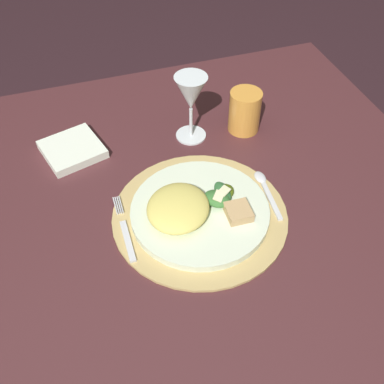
{
  "coord_description": "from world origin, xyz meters",
  "views": [
    {
      "loc": [
        -0.15,
        -0.61,
        1.43
      ],
      "look_at": [
        0.04,
        -0.01,
        0.75
      ],
      "focal_mm": 42.54,
      "sensor_mm": 36.0,
      "label": 1
    }
  ],
  "objects_px": {
    "dinner_plate": "(200,211)",
    "wine_glass": "(191,96)",
    "amber_tumbler": "(245,111)",
    "spoon": "(265,188)",
    "napkin": "(72,149)",
    "fork": "(125,231)",
    "dining_table": "(173,235)"
  },
  "relations": [
    {
      "from": "dining_table",
      "to": "napkin",
      "type": "xyz_separation_m",
      "value": [
        -0.17,
        0.21,
        0.12
      ]
    },
    {
      "from": "napkin",
      "to": "wine_glass",
      "type": "height_order",
      "value": "wine_glass"
    },
    {
      "from": "dinner_plate",
      "to": "spoon",
      "type": "distance_m",
      "value": 0.15
    },
    {
      "from": "dinner_plate",
      "to": "wine_glass",
      "type": "bearing_deg",
      "value": 75.91
    },
    {
      "from": "dining_table",
      "to": "fork",
      "type": "relative_size",
      "value": 7.11
    },
    {
      "from": "dinner_plate",
      "to": "napkin",
      "type": "xyz_separation_m",
      "value": [
        -0.21,
        0.27,
        -0.0
      ]
    },
    {
      "from": "spoon",
      "to": "napkin",
      "type": "distance_m",
      "value": 0.44
    },
    {
      "from": "dining_table",
      "to": "amber_tumbler",
      "type": "bearing_deg",
      "value": 36.85
    },
    {
      "from": "dining_table",
      "to": "napkin",
      "type": "distance_m",
      "value": 0.3
    },
    {
      "from": "dinner_plate",
      "to": "amber_tumbler",
      "type": "relative_size",
      "value": 2.72
    },
    {
      "from": "spoon",
      "to": "wine_glass",
      "type": "xyz_separation_m",
      "value": [
        -0.09,
        0.22,
        0.11
      ]
    },
    {
      "from": "fork",
      "to": "spoon",
      "type": "height_order",
      "value": "spoon"
    },
    {
      "from": "napkin",
      "to": "dining_table",
      "type": "bearing_deg",
      "value": -51.64
    },
    {
      "from": "dinner_plate",
      "to": "wine_glass",
      "type": "xyz_separation_m",
      "value": [
        0.06,
        0.24,
        0.1
      ]
    },
    {
      "from": "dining_table",
      "to": "fork",
      "type": "height_order",
      "value": "fork"
    },
    {
      "from": "dining_table",
      "to": "dinner_plate",
      "type": "relative_size",
      "value": 4.3
    },
    {
      "from": "dining_table",
      "to": "fork",
      "type": "bearing_deg",
      "value": -153.52
    },
    {
      "from": "dinner_plate",
      "to": "amber_tumbler",
      "type": "height_order",
      "value": "amber_tumbler"
    },
    {
      "from": "dinner_plate",
      "to": "spoon",
      "type": "xyz_separation_m",
      "value": [
        0.15,
        0.02,
        -0.01
      ]
    },
    {
      "from": "dinner_plate",
      "to": "fork",
      "type": "distance_m",
      "value": 0.15
    },
    {
      "from": "fork",
      "to": "amber_tumbler",
      "type": "bearing_deg",
      "value": 33.84
    },
    {
      "from": "dining_table",
      "to": "spoon",
      "type": "bearing_deg",
      "value": -9.49
    },
    {
      "from": "spoon",
      "to": "napkin",
      "type": "xyz_separation_m",
      "value": [
        -0.37,
        0.25,
        0.0
      ]
    },
    {
      "from": "amber_tumbler",
      "to": "dinner_plate",
      "type": "bearing_deg",
      "value": -129.37
    },
    {
      "from": "napkin",
      "to": "amber_tumbler",
      "type": "distance_m",
      "value": 0.41
    },
    {
      "from": "dining_table",
      "to": "amber_tumbler",
      "type": "relative_size",
      "value": 11.7
    },
    {
      "from": "amber_tumbler",
      "to": "wine_glass",
      "type": "bearing_deg",
      "value": 174.42
    },
    {
      "from": "dinner_plate",
      "to": "spoon",
      "type": "bearing_deg",
      "value": 8.57
    },
    {
      "from": "spoon",
      "to": "amber_tumbler",
      "type": "distance_m",
      "value": 0.22
    },
    {
      "from": "napkin",
      "to": "wine_glass",
      "type": "distance_m",
      "value": 0.3
    },
    {
      "from": "spoon",
      "to": "napkin",
      "type": "bearing_deg",
      "value": 146.0
    },
    {
      "from": "dinner_plate",
      "to": "wine_glass",
      "type": "distance_m",
      "value": 0.27
    }
  ]
}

